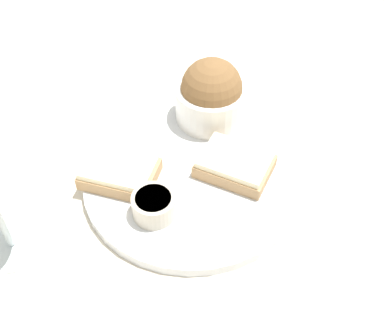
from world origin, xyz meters
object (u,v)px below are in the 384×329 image
at_px(sauce_ramekin, 154,205).
at_px(cheese_toast_near, 235,164).
at_px(salad_bowl, 215,96).
at_px(cheese_toast_far, 120,172).

height_order(sauce_ramekin, cheese_toast_near, sauce_ramekin).
distance_m(salad_bowl, cheese_toast_far, 0.17).
distance_m(salad_bowl, cheese_toast_near, 0.11).
height_order(salad_bowl, cheese_toast_near, salad_bowl).
relative_size(salad_bowl, cheese_toast_near, 0.97).
height_order(cheese_toast_near, cheese_toast_far, same).
xyz_separation_m(cheese_toast_near, cheese_toast_far, (-0.14, -0.05, -0.00)).
bearing_deg(cheese_toast_far, salad_bowl, 57.20).
bearing_deg(cheese_toast_near, sauce_ramekin, -132.24).
bearing_deg(salad_bowl, cheese_toast_near, -64.14).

